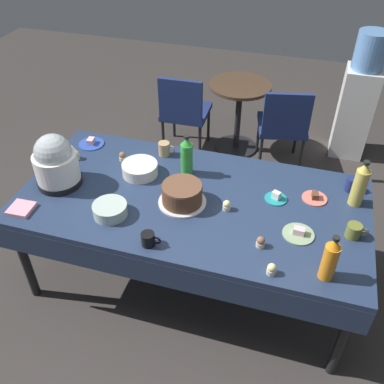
{
  "coord_description": "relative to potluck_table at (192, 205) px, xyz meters",
  "views": [
    {
      "loc": [
        0.59,
        -1.99,
        2.49
      ],
      "look_at": [
        0.0,
        0.0,
        0.8
      ],
      "focal_mm": 39.97,
      "sensor_mm": 36.0,
      "label": 1
    }
  ],
  "objects": [
    {
      "name": "coffee_mug_olive",
      "position": [
        0.98,
        -0.06,
        0.1
      ],
      "size": [
        0.12,
        0.08,
        0.08
      ],
      "color": "olive",
      "rests_on": "potluck_table"
    },
    {
      "name": "water_cooler",
      "position": [
        1.05,
        2.06,
        -0.1
      ],
      "size": [
        0.32,
        0.32,
        1.24
      ],
      "color": "silver",
      "rests_on": "ground"
    },
    {
      "name": "soda_bottle_orange_juice",
      "position": [
        0.84,
        -0.41,
        0.19
      ],
      "size": [
        0.08,
        0.08,
        0.29
      ],
      "color": "orange",
      "rests_on": "potluck_table"
    },
    {
      "name": "soda_bottle_lime_soda",
      "position": [
        -0.11,
        0.24,
        0.2
      ],
      "size": [
        0.08,
        0.08,
        0.3
      ],
      "color": "green",
      "rests_on": "potluck_table"
    },
    {
      "name": "soda_bottle_ginger_ale",
      "position": [
        0.99,
        0.24,
        0.21
      ],
      "size": [
        0.08,
        0.08,
        0.32
      ],
      "color": "gold",
      "rests_on": "potluck_table"
    },
    {
      "name": "dessert_plate_coral",
      "position": [
        0.75,
        0.22,
        0.07
      ],
      "size": [
        0.16,
        0.16,
        0.05
      ],
      "color": "#E07266",
      "rests_on": "potluck_table"
    },
    {
      "name": "potluck_table",
      "position": [
        0.0,
        0.0,
        0.0
      ],
      "size": [
        2.2,
        1.1,
        0.75
      ],
      "color": "navy",
      "rests_on": "ground"
    },
    {
      "name": "round_cafe_table",
      "position": [
        -0.05,
        1.8,
        -0.19
      ],
      "size": [
        0.6,
        0.6,
        0.72
      ],
      "color": "#473323",
      "rests_on": "ground"
    },
    {
      "name": "paper_napkin_stack",
      "position": [
        -0.97,
        -0.41,
        0.07
      ],
      "size": [
        0.15,
        0.15,
        0.02
      ],
      "primitive_type": "cube",
      "rotation": [
        0.0,
        0.0,
        0.04
      ],
      "color": "pink",
      "rests_on": "potluck_table"
    },
    {
      "name": "slow_cooker",
      "position": [
        -0.88,
        -0.1,
        0.23
      ],
      "size": [
        0.29,
        0.29,
        0.36
      ],
      "color": "black",
      "rests_on": "potluck_table"
    },
    {
      "name": "cupcake_berry",
      "position": [
        0.23,
        -0.04,
        0.09
      ],
      "size": [
        0.05,
        0.05,
        0.07
      ],
      "color": "beige",
      "rests_on": "potluck_table"
    },
    {
      "name": "cupcake_vanilla",
      "position": [
        -0.92,
        0.19,
        0.09
      ],
      "size": [
        0.05,
        0.05,
        0.07
      ],
      "color": "beige",
      "rests_on": "potluck_table"
    },
    {
      "name": "maroon_chair_left",
      "position": [
        -0.55,
        1.57,
        -0.2
      ],
      "size": [
        0.45,
        0.45,
        0.85
      ],
      "color": "navy",
      "rests_on": "ground"
    },
    {
      "name": "coffee_mug_tan",
      "position": [
        -0.33,
        0.41,
        0.11
      ],
      "size": [
        0.12,
        0.08,
        0.1
      ],
      "color": "tan",
      "rests_on": "potluck_table"
    },
    {
      "name": "dessert_plate_teal",
      "position": [
        0.51,
        0.14,
        0.08
      ],
      "size": [
        0.14,
        0.14,
        0.06
      ],
      "color": "teal",
      "rests_on": "potluck_table"
    },
    {
      "name": "cupcake_mint",
      "position": [
        0.48,
        -0.29,
        0.09
      ],
      "size": [
        0.05,
        0.05,
        0.07
      ],
      "color": "beige",
      "rests_on": "potluck_table"
    },
    {
      "name": "glass_salad_bowl",
      "position": [
        -0.43,
        -0.29,
        0.1
      ],
      "size": [
        0.21,
        0.21,
        0.08
      ],
      "primitive_type": "cylinder",
      "color": "#B2C6BC",
      "rests_on": "potluck_table"
    },
    {
      "name": "maroon_chair_right",
      "position": [
        0.42,
        1.57,
        -0.2
      ],
      "size": [
        0.52,
        0.52,
        0.85
      ],
      "color": "navy",
      "rests_on": "ground"
    },
    {
      "name": "ceramic_snack_bowl",
      "position": [
        -0.41,
        0.15,
        0.1
      ],
      "size": [
        0.24,
        0.24,
        0.08
      ],
      "primitive_type": "cylinder",
      "color": "silver",
      "rests_on": "potluck_table"
    },
    {
      "name": "dessert_plate_sage",
      "position": [
        0.68,
        -0.14,
        0.07
      ],
      "size": [
        0.18,
        0.18,
        0.05
      ],
      "color": "#8CA87F",
      "rests_on": "potluck_table"
    },
    {
      "name": "cupcake_cocoa",
      "position": [
        -0.59,
        0.26,
        0.09
      ],
      "size": [
        0.05,
        0.05,
        0.07
      ],
      "color": "beige",
      "rests_on": "potluck_table"
    },
    {
      "name": "cupcake_lemon",
      "position": [
        0.57,
        -0.47,
        0.09
      ],
      "size": [
        0.05,
        0.05,
        0.07
      ],
      "color": "beige",
      "rests_on": "potluck_table"
    },
    {
      "name": "coffee_mug_navy",
      "position": [
        0.96,
        0.37,
        0.11
      ],
      "size": [
        0.12,
        0.07,
        0.09
      ],
      "color": "navy",
      "rests_on": "potluck_table"
    },
    {
      "name": "ground",
      "position": [
        0.0,
        0.0,
        -0.69
      ],
      "size": [
        9.0,
        9.0,
        0.0
      ],
      "primitive_type": "plane",
      "color": "#383330"
    },
    {
      "name": "frosted_layer_cake",
      "position": [
        -0.05,
        -0.06,
        0.13
      ],
      "size": [
        0.3,
        0.3,
        0.14
      ],
      "color": "silver",
      "rests_on": "potluck_table"
    },
    {
      "name": "dessert_plate_cobalt",
      "position": [
        -0.9,
        0.39,
        0.07
      ],
      "size": [
        0.19,
        0.19,
        0.05
      ],
      "color": "#2D4CB2",
      "rests_on": "potluck_table"
    },
    {
      "name": "coffee_mug_black",
      "position": [
        -0.12,
        -0.46,
        0.1
      ],
      "size": [
        0.12,
        0.08,
        0.08
      ],
      "color": "black",
      "rests_on": "potluck_table"
    }
  ]
}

